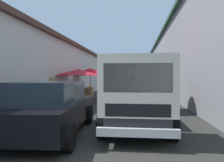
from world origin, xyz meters
name	(u,v)px	position (x,y,z in m)	size (l,w,h in m)	color
ground	(123,98)	(13.50, 0.00, 0.00)	(90.00, 90.00, 0.00)	#282826
building_left_whitewash	(48,72)	(15.75, 7.01, 2.03)	(49.80, 7.50, 4.04)	beige
building_right_concrete	(211,59)	(15.75, -7.01, 3.01)	(49.80, 7.50, 5.99)	gray
fruit_stall_far_right	(146,75)	(17.91, -1.91, 1.75)	(2.49, 2.49, 2.24)	#9E9EA3
fruit_stall_near_right	(148,73)	(7.49, -1.56, 1.77)	(2.17, 2.17, 2.47)	#9E9EA3
fruit_stall_far_left	(78,75)	(10.13, 2.49, 1.69)	(2.89, 2.89, 2.12)	#9E9EA3
fruit_stall_mid_lane	(90,73)	(13.17, 2.45, 1.84)	(2.61, 2.61, 2.31)	#9E9EA3
hatchback_car	(50,107)	(3.35, 1.28, 0.74)	(4.03, 2.16, 1.45)	black
delivery_truck	(137,96)	(3.84, -1.08, 1.04)	(4.96, 2.05, 2.08)	black
vendor_by_crates	(51,93)	(5.98, 2.38, 0.93)	(0.62, 0.33, 1.61)	#665B4C
parked_scooter	(149,96)	(10.05, -1.77, 0.45)	(1.69, 0.32, 1.14)	black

